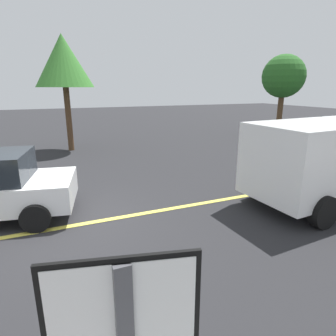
{
  "coord_description": "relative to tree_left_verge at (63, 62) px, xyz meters",
  "views": [
    {
      "loc": [
        0.02,
        -6.27,
        3.05
      ],
      "look_at": [
        2.55,
        -0.25,
        1.19
      ],
      "focal_mm": 30.47,
      "sensor_mm": 36.0,
      "label": 1
    }
  ],
  "objects": [
    {
      "name": "ground_plane",
      "position": [
        -0.98,
        -8.6,
        -4.2
      ],
      "size": [
        80.0,
        80.0,
        0.0
      ],
      "primitive_type": "plane",
      "color": "#262628"
    },
    {
      "name": "tree_left_verge",
      "position": [
        0.0,
        0.0,
        0.0
      ],
      "size": [
        2.67,
        2.67,
        5.42
      ],
      "color": "#513823",
      "rests_on": "ground_plane"
    },
    {
      "name": "tree_centre_verge",
      "position": [
        12.57,
        -0.82,
        -0.54
      ],
      "size": [
        2.57,
        2.57,
        4.98
      ],
      "color": "#513823",
      "rests_on": "ground_plane"
    },
    {
      "name": "lane_marking_centre",
      "position": [
        2.02,
        -8.6,
        -4.19
      ],
      "size": [
        28.0,
        0.16,
        0.01
      ],
      "primitive_type": "cube",
      "color": "#E0D14C"
    }
  ]
}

